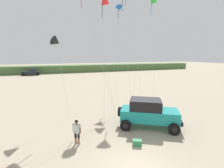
# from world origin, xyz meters

# --- Properties ---
(dune_ridge) EXTENTS (90.00, 6.56, 2.30)m
(dune_ridge) POSITION_xyz_m (4.99, 51.06, 1.15)
(dune_ridge) COLOR #4C703D
(dune_ridge) RESTS_ON ground_plane
(jeep) EXTENTS (4.96, 4.30, 2.26)m
(jeep) POSITION_xyz_m (3.42, 4.25, 1.20)
(jeep) COLOR teal
(jeep) RESTS_ON ground_plane
(person_watching) EXTENTS (0.50, 0.47, 1.67)m
(person_watching) POSITION_xyz_m (-2.31, 3.56, 0.94)
(person_watching) COLOR #8C664C
(person_watching) RESTS_ON ground_plane
(cooler_box) EXTENTS (0.66, 0.57, 0.38)m
(cooler_box) POSITION_xyz_m (1.22, 2.07, 0.19)
(cooler_box) COLOR #2D7F51
(cooler_box) RESTS_ON ground_plane
(distant_pickup) EXTENTS (4.68, 2.55, 1.98)m
(distant_pickup) POSITION_xyz_m (-8.27, 45.72, 0.94)
(distant_pickup) COLOR #1E232D
(distant_pickup) RESTS_ON ground_plane
(kite_black_sled) EXTENTS (2.39, 4.13, 12.08)m
(kite_black_sled) POSITION_xyz_m (5.21, 14.37, 11.50)
(kite_black_sled) COLOR blue
(kite_black_sled) RESTS_ON ground_plane
(kite_orange_streamer) EXTENTS (2.07, 4.79, 11.39)m
(kite_orange_streamer) POSITION_xyz_m (1.83, 10.52, 10.80)
(kite_orange_streamer) COLOR red
(kite_orange_streamer) RESTS_ON ground_plane
(kite_red_delta) EXTENTS (1.28, 2.04, 7.37)m
(kite_red_delta) POSITION_xyz_m (-2.97, 8.99, 6.78)
(kite_red_delta) COLOR black
(kite_red_delta) RESTS_ON ground_plane
(kite_green_box) EXTENTS (3.28, 5.60, 12.61)m
(kite_green_box) POSITION_xyz_m (8.79, 12.34, 12.06)
(kite_green_box) COLOR green
(kite_green_box) RESTS_ON ground_plane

